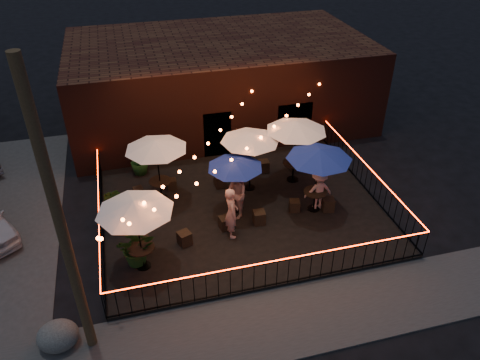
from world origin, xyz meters
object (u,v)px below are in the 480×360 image
object	(u,v)px
cafe_table_1	(156,145)
cafe_table_4	(319,155)
utility_pole	(61,228)
cafe_table_3	(250,138)
boulder	(58,336)
cooler	(118,222)
cafe_table_5	(296,127)
cafe_table_2	(235,164)
cafe_table_0	(135,207)

from	to	relation	value
cafe_table_1	cafe_table_4	distance (m)	5.77
utility_pole	cafe_table_1	bearing A→B (deg)	66.65
cafe_table_3	boulder	size ratio (longest dim) A/B	2.53
cooler	boulder	distance (m)	4.64
utility_pole	cafe_table_5	distance (m)	9.98
cafe_table_2	boulder	size ratio (longest dim) A/B	2.25
cafe_table_0	cafe_table_5	distance (m)	7.18
cafe_table_0	cooler	xyz separation A→B (m)	(-0.65, 1.97, -1.95)
cafe_table_5	cafe_table_4	bearing A→B (deg)	-88.02
cooler	boulder	world-z (taller)	cooler
cooler	cafe_table_1	bearing A→B (deg)	60.43
cafe_table_4	cooler	xyz separation A→B (m)	(-7.01, 0.56, -1.94)
cafe_table_0	cooler	distance (m)	2.85
cafe_table_3	cafe_table_4	xyz separation A→B (m)	(1.92, -1.94, 0.07)
boulder	cafe_table_3	bearing A→B (deg)	39.48
cafe_table_3	cafe_table_1	bearing A→B (deg)	176.30
utility_pole	cooler	world-z (taller)	utility_pole
utility_pole	cafe_table_3	bearing A→B (deg)	43.92
cafe_table_3	utility_pole	bearing A→B (deg)	-136.08
cafe_table_2	cafe_table_3	distance (m)	1.57
cafe_table_3	cooler	size ratio (longest dim) A/B	3.31
cafe_table_0	cafe_table_3	distance (m)	5.56
cafe_table_4	cooler	world-z (taller)	cafe_table_4
utility_pole	cafe_table_2	distance (m)	7.12
cafe_table_1	boulder	distance (m)	7.11
utility_pole	cafe_table_2	bearing A→B (deg)	41.56
cafe_table_1	cafe_table_2	distance (m)	2.95
cafe_table_0	cafe_table_1	distance (m)	3.71
utility_pole	boulder	bearing A→B (deg)	168.98
cafe_table_1	cooler	bearing A→B (deg)	-136.07
cafe_table_5	cooler	bearing A→B (deg)	-167.82
cafe_table_0	cafe_table_4	bearing A→B (deg)	12.51
utility_pole	cafe_table_5	bearing A→B (deg)	36.98
cafe_table_1	cafe_table_2	size ratio (longest dim) A/B	1.22
utility_pole	cafe_table_3	xyz separation A→B (m)	(6.04, 5.82, -1.60)
cooler	cafe_table_4	bearing A→B (deg)	11.92
cafe_table_2	cafe_table_5	distance (m)	3.10
cafe_table_3	cafe_table_4	bearing A→B (deg)	-45.24
cafe_table_0	cafe_table_2	distance (m)	4.12
cafe_table_0	cooler	world-z (taller)	cafe_table_0
cafe_table_2	cafe_table_3	size ratio (longest dim) A/B	0.89
cafe_table_4	cafe_table_0	bearing A→B (deg)	-167.49
cafe_table_3	boulder	world-z (taller)	cafe_table_3
cafe_table_1	cafe_table_5	bearing A→B (deg)	-1.08
cafe_table_1	cafe_table_5	size ratio (longest dim) A/B	1.04
cafe_table_1	cafe_table_2	xyz separation A→B (m)	(2.53, -1.48, -0.30)
cafe_table_2	cafe_table_4	bearing A→B (deg)	-13.47
cooler	boulder	size ratio (longest dim) A/B	0.77
cooler	cafe_table_0	bearing A→B (deg)	-55.24
cafe_table_3	cooler	bearing A→B (deg)	-164.89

